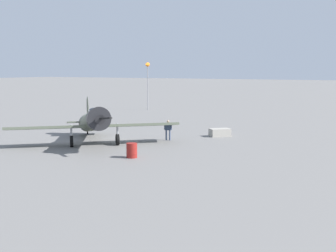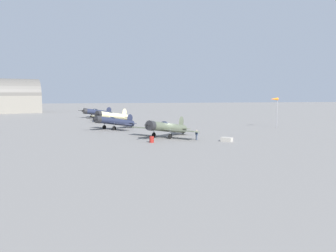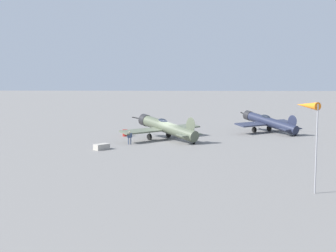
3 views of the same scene
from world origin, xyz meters
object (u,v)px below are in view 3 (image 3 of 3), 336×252
Objects in this scene: airplane_mid_apron at (268,122)px; fuel_drum at (125,133)px; ground_crew_mechanic at (130,136)px; equipment_crate at (102,147)px; windsock_mast at (308,109)px; airplane_foreground at (165,127)px.

airplane_mid_apron is 20.44m from fuel_drum.
ground_crew_mechanic reaches higher than equipment_crate.
airplane_foreground is at bearing 114.22° from windsock_mast.
ground_crew_mechanic is at bearing 85.89° from airplane_mid_apron.
equipment_crate is (-20.84, -15.97, -1.22)m from airplane_mid_apron.
ground_crew_mechanic reaches higher than fuel_drum.
windsock_mast reaches higher than equipment_crate.
airplane_foreground reaches higher than fuel_drum.
ground_crew_mechanic is at bearing 126.15° from windsock_mast.
windsock_mast is at bearing 137.02° from airplane_mid_apron.
ground_crew_mechanic is 4.74m from equipment_crate.
airplane_foreground is 6.46× the size of ground_crew_mechanic.
airplane_mid_apron is 10.94× the size of fuel_drum.
ground_crew_mechanic is 0.86× the size of equipment_crate.
airplane_foreground is at bearing -61.69° from ground_crew_mechanic.
equipment_crate is (-6.59, -7.92, -1.30)m from airplane_foreground.
airplane_foreground is at bearing 50.27° from equipment_crate.
airplane_foreground is 27.39m from windsock_mast.
fuel_drum reaches higher than equipment_crate.
windsock_mast is (11.11, -24.70, 4.11)m from airplane_foreground.
windsock_mast is at bearing -160.43° from ground_crew_mechanic.
ground_crew_mechanic is at bearing -77.73° from fuel_drum.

